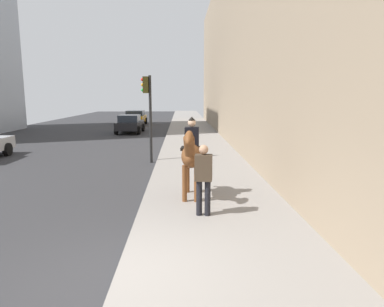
{
  "coord_description": "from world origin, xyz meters",
  "views": [
    {
      "loc": [
        -5.16,
        -1.08,
        2.94
      ],
      "look_at": [
        4.0,
        -1.37,
        1.4
      ],
      "focal_mm": 32.26,
      "sensor_mm": 36.0,
      "label": 1
    }
  ],
  "objects_px": {
    "car_far_lane": "(135,117)",
    "car_near_lane": "(130,124)",
    "mounted_horse_near": "(192,154)",
    "traffic_light_near_curb": "(148,105)",
    "pedestrian_greeting": "(203,175)"
  },
  "relations": [
    {
      "from": "car_far_lane",
      "to": "car_near_lane",
      "type": "bearing_deg",
      "value": 4.1
    },
    {
      "from": "mounted_horse_near",
      "to": "car_far_lane",
      "type": "relative_size",
      "value": 0.52
    },
    {
      "from": "mounted_horse_near",
      "to": "car_far_lane",
      "type": "xyz_separation_m",
      "value": [
        25.88,
        4.91,
        -0.6
      ]
    },
    {
      "from": "car_near_lane",
      "to": "car_far_lane",
      "type": "height_order",
      "value": "same"
    },
    {
      "from": "mounted_horse_near",
      "to": "traffic_light_near_curb",
      "type": "bearing_deg",
      "value": -157.71
    },
    {
      "from": "pedestrian_greeting",
      "to": "car_near_lane",
      "type": "height_order",
      "value": "pedestrian_greeting"
    },
    {
      "from": "pedestrian_greeting",
      "to": "traffic_light_near_curb",
      "type": "distance_m",
      "value": 7.62
    },
    {
      "from": "traffic_light_near_curb",
      "to": "car_far_lane",
      "type": "bearing_deg",
      "value": 9.08
    },
    {
      "from": "mounted_horse_near",
      "to": "traffic_light_near_curb",
      "type": "relative_size",
      "value": 0.59
    },
    {
      "from": "mounted_horse_near",
      "to": "car_near_lane",
      "type": "xyz_separation_m",
      "value": [
        18.15,
        4.34,
        -0.62
      ]
    },
    {
      "from": "car_far_lane",
      "to": "traffic_light_near_curb",
      "type": "distance_m",
      "value": 20.45
    },
    {
      "from": "pedestrian_greeting",
      "to": "car_far_lane",
      "type": "bearing_deg",
      "value": 18.67
    },
    {
      "from": "car_near_lane",
      "to": "car_far_lane",
      "type": "distance_m",
      "value": 7.75
    },
    {
      "from": "car_near_lane",
      "to": "car_far_lane",
      "type": "bearing_deg",
      "value": 5.83
    },
    {
      "from": "mounted_horse_near",
      "to": "car_near_lane",
      "type": "distance_m",
      "value": 18.68
    }
  ]
}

